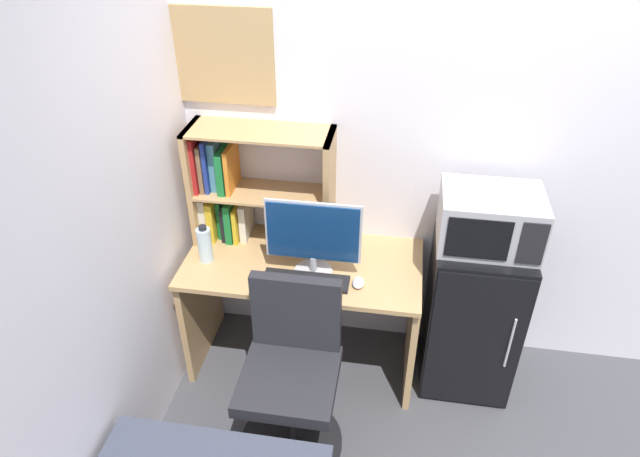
{
  "coord_description": "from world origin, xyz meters",
  "views": [
    {
      "loc": [
        -0.42,
        -2.73,
        2.62
      ],
      "look_at": [
        -0.8,
        -0.35,
        1.0
      ],
      "focal_mm": 31.61,
      "sensor_mm": 36.0,
      "label": 1
    }
  ],
  "objects_px": {
    "keyboard": "(306,280)",
    "computer_mouse": "(358,283)",
    "hutch_bookshelf": "(240,187)",
    "desk_chair": "(292,381)",
    "water_bottle": "(205,244)",
    "microwave": "(490,219)",
    "mini_fridge": "(471,312)",
    "wall_corkboard": "(211,56)",
    "monitor": "(313,236)"
  },
  "relations": [
    {
      "from": "mini_fridge",
      "to": "keyboard",
      "type": "bearing_deg",
      "value": -166.22
    },
    {
      "from": "monitor",
      "to": "microwave",
      "type": "distance_m",
      "value": 0.89
    },
    {
      "from": "water_bottle",
      "to": "mini_fridge",
      "type": "distance_m",
      "value": 1.52
    },
    {
      "from": "water_bottle",
      "to": "microwave",
      "type": "relative_size",
      "value": 0.45
    },
    {
      "from": "water_bottle",
      "to": "wall_corkboard",
      "type": "distance_m",
      "value": 0.98
    },
    {
      "from": "computer_mouse",
      "to": "keyboard",
      "type": "bearing_deg",
      "value": -176.26
    },
    {
      "from": "microwave",
      "to": "keyboard",
      "type": "bearing_deg",
      "value": -166.04
    },
    {
      "from": "microwave",
      "to": "wall_corkboard",
      "type": "distance_m",
      "value": 1.62
    },
    {
      "from": "water_bottle",
      "to": "hutch_bookshelf",
      "type": "bearing_deg",
      "value": 62.04
    },
    {
      "from": "mini_fridge",
      "to": "desk_chair",
      "type": "height_order",
      "value": "desk_chair"
    },
    {
      "from": "desk_chair",
      "to": "wall_corkboard",
      "type": "height_order",
      "value": "wall_corkboard"
    },
    {
      "from": "hutch_bookshelf",
      "to": "water_bottle",
      "type": "relative_size",
      "value": 3.48
    },
    {
      "from": "hutch_bookshelf",
      "to": "mini_fridge",
      "type": "bearing_deg",
      "value": -6.11
    },
    {
      "from": "monitor",
      "to": "microwave",
      "type": "bearing_deg",
      "value": 8.88
    },
    {
      "from": "mini_fridge",
      "to": "desk_chair",
      "type": "distance_m",
      "value": 1.08
    },
    {
      "from": "wall_corkboard",
      "to": "desk_chair",
      "type": "bearing_deg",
      "value": -57.08
    },
    {
      "from": "mini_fridge",
      "to": "computer_mouse",
      "type": "bearing_deg",
      "value": -162.08
    },
    {
      "from": "computer_mouse",
      "to": "mini_fridge",
      "type": "relative_size",
      "value": 0.1
    },
    {
      "from": "water_bottle",
      "to": "wall_corkboard",
      "type": "bearing_deg",
      "value": 88.42
    },
    {
      "from": "mini_fridge",
      "to": "wall_corkboard",
      "type": "xyz_separation_m",
      "value": [
        -1.46,
        0.26,
        1.29
      ]
    },
    {
      "from": "wall_corkboard",
      "to": "hutch_bookshelf",
      "type": "bearing_deg",
      "value": -42.57
    },
    {
      "from": "computer_mouse",
      "to": "desk_chair",
      "type": "xyz_separation_m",
      "value": [
        -0.28,
        -0.39,
        -0.35
      ]
    },
    {
      "from": "keyboard",
      "to": "mini_fridge",
      "type": "bearing_deg",
      "value": 13.78
    },
    {
      "from": "keyboard",
      "to": "microwave",
      "type": "height_order",
      "value": "microwave"
    },
    {
      "from": "monitor",
      "to": "water_bottle",
      "type": "distance_m",
      "value": 0.61
    },
    {
      "from": "hutch_bookshelf",
      "to": "microwave",
      "type": "xyz_separation_m",
      "value": [
        1.33,
        -0.14,
        0.01
      ]
    },
    {
      "from": "hutch_bookshelf",
      "to": "monitor",
      "type": "distance_m",
      "value": 0.54
    },
    {
      "from": "computer_mouse",
      "to": "wall_corkboard",
      "type": "relative_size",
      "value": 0.15
    },
    {
      "from": "monitor",
      "to": "mini_fridge",
      "type": "height_order",
      "value": "monitor"
    },
    {
      "from": "keyboard",
      "to": "microwave",
      "type": "relative_size",
      "value": 0.91
    },
    {
      "from": "desk_chair",
      "to": "wall_corkboard",
      "type": "relative_size",
      "value": 1.46
    },
    {
      "from": "water_bottle",
      "to": "microwave",
      "type": "height_order",
      "value": "microwave"
    },
    {
      "from": "mini_fridge",
      "to": "wall_corkboard",
      "type": "relative_size",
      "value": 1.45
    },
    {
      "from": "monitor",
      "to": "computer_mouse",
      "type": "xyz_separation_m",
      "value": [
        0.25,
        -0.07,
        -0.22
      ]
    },
    {
      "from": "wall_corkboard",
      "to": "microwave",
      "type": "bearing_deg",
      "value": -9.98
    },
    {
      "from": "hutch_bookshelf",
      "to": "computer_mouse",
      "type": "height_order",
      "value": "hutch_bookshelf"
    },
    {
      "from": "mini_fridge",
      "to": "wall_corkboard",
      "type": "distance_m",
      "value": 1.96
    },
    {
      "from": "keyboard",
      "to": "wall_corkboard",
      "type": "distance_m",
      "value": 1.24
    },
    {
      "from": "keyboard",
      "to": "desk_chair",
      "type": "relative_size",
      "value": 0.47
    },
    {
      "from": "microwave",
      "to": "monitor",
      "type": "bearing_deg",
      "value": -171.12
    },
    {
      "from": "monitor",
      "to": "mini_fridge",
      "type": "xyz_separation_m",
      "value": [
        0.87,
        0.13,
        -0.51
      ]
    },
    {
      "from": "keyboard",
      "to": "computer_mouse",
      "type": "distance_m",
      "value": 0.27
    },
    {
      "from": "computer_mouse",
      "to": "microwave",
      "type": "relative_size",
      "value": 0.19
    },
    {
      "from": "mini_fridge",
      "to": "desk_chair",
      "type": "relative_size",
      "value": 0.99
    },
    {
      "from": "keyboard",
      "to": "wall_corkboard",
      "type": "height_order",
      "value": "wall_corkboard"
    },
    {
      "from": "computer_mouse",
      "to": "water_bottle",
      "type": "height_order",
      "value": "water_bottle"
    },
    {
      "from": "desk_chair",
      "to": "hutch_bookshelf",
      "type": "bearing_deg",
      "value": 120.0
    },
    {
      "from": "monitor",
      "to": "keyboard",
      "type": "xyz_separation_m",
      "value": [
        -0.02,
        -0.09,
        -0.22
      ]
    },
    {
      "from": "keyboard",
      "to": "microwave",
      "type": "bearing_deg",
      "value": 13.96
    },
    {
      "from": "hutch_bookshelf",
      "to": "desk_chair",
      "type": "height_order",
      "value": "hutch_bookshelf"
    }
  ]
}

